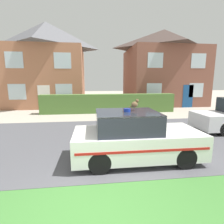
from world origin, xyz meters
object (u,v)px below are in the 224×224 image
object	(u,v)px
house_left	(48,64)
house_right	(163,67)
cat	(135,104)
police_car	(134,137)

from	to	relation	value
house_left	house_right	world-z (taller)	house_left
cat	house_left	xyz separation A→B (m)	(-5.54, 13.34, 2.36)
cat	house_right	size ratio (longest dim) A/B	0.04
police_car	cat	xyz separation A→B (m)	(0.04, 0.18, 1.03)
cat	house_right	world-z (taller)	house_right
cat	house_right	bearing A→B (deg)	49.96
police_car	cat	bearing A→B (deg)	76.39
police_car	house_right	size ratio (longest dim) A/B	0.50
police_car	cat	size ratio (longest dim) A/B	12.15
house_left	house_right	bearing A→B (deg)	-0.86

